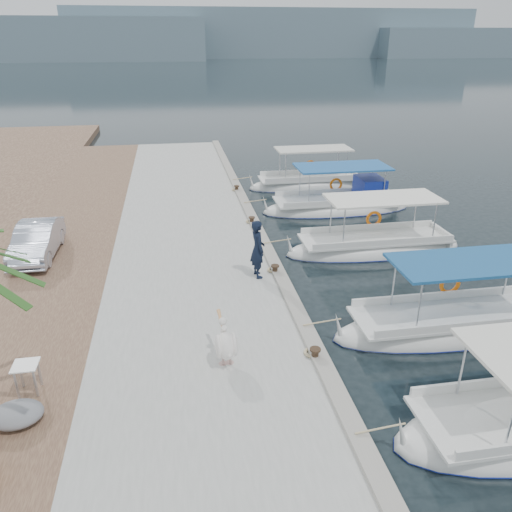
{
  "coord_description": "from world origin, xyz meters",
  "views": [
    {
      "loc": [
        -3.53,
        -13.51,
        7.94
      ],
      "look_at": [
        -1.0,
        1.54,
        1.2
      ],
      "focal_mm": 35.0,
      "sensor_mm": 36.0,
      "label": 1
    }
  ],
  "objects_px": {
    "pelican": "(226,344)",
    "fishing_caique_d": "(338,207)",
    "fishing_caique_b": "(454,327)",
    "fishing_caique_c": "(374,248)",
    "parked_car": "(37,241)",
    "fishing_caique_e": "(309,185)",
    "fisherman": "(258,249)"
  },
  "relations": [
    {
      "from": "fishing_caique_d",
      "to": "fishing_caique_e",
      "type": "height_order",
      "value": "same"
    },
    {
      "from": "fishing_caique_c",
      "to": "pelican",
      "type": "bearing_deg",
      "value": -133.26
    },
    {
      "from": "fishing_caique_d",
      "to": "fishing_caique_e",
      "type": "relative_size",
      "value": 1.07
    },
    {
      "from": "fishing_caique_d",
      "to": "fishing_caique_c",
      "type": "bearing_deg",
      "value": -92.0
    },
    {
      "from": "fishing_caique_b",
      "to": "fishing_caique_d",
      "type": "distance_m",
      "value": 11.24
    },
    {
      "from": "fishing_caique_b",
      "to": "parked_car",
      "type": "relative_size",
      "value": 1.98
    },
    {
      "from": "parked_car",
      "to": "fisherman",
      "type": "bearing_deg",
      "value": -20.45
    },
    {
      "from": "pelican",
      "to": "parked_car",
      "type": "bearing_deg",
      "value": 128.18
    },
    {
      "from": "fishing_caique_d",
      "to": "fisherman",
      "type": "bearing_deg",
      "value": -125.03
    },
    {
      "from": "fishing_caique_b",
      "to": "fishing_caique_e",
      "type": "xyz_separation_m",
      "value": [
        -0.21,
        15.48,
        0.0
      ]
    },
    {
      "from": "fishing_caique_c",
      "to": "parked_car",
      "type": "xyz_separation_m",
      "value": [
        -12.87,
        0.5,
        0.99
      ]
    },
    {
      "from": "fishing_caique_d",
      "to": "fishing_caique_e",
      "type": "bearing_deg",
      "value": 94.68
    },
    {
      "from": "fishing_caique_d",
      "to": "fishing_caique_e",
      "type": "distance_m",
      "value": 4.26
    },
    {
      "from": "fishing_caique_e",
      "to": "parked_car",
      "type": "bearing_deg",
      "value": -144.87
    },
    {
      "from": "fishing_caique_b",
      "to": "fishing_caique_c",
      "type": "height_order",
      "value": "same"
    },
    {
      "from": "fishing_caique_c",
      "to": "fishing_caique_d",
      "type": "relative_size",
      "value": 0.98
    },
    {
      "from": "fishing_caique_b",
      "to": "pelican",
      "type": "xyz_separation_m",
      "value": [
        -6.84,
        -1.18,
        0.94
      ]
    },
    {
      "from": "parked_car",
      "to": "pelican",
      "type": "bearing_deg",
      "value": -51.01
    },
    {
      "from": "pelican",
      "to": "parked_car",
      "type": "relative_size",
      "value": 0.38
    },
    {
      "from": "fishing_caique_b",
      "to": "fisherman",
      "type": "xyz_separation_m",
      "value": [
        -5.24,
        3.56,
        1.37
      ]
    },
    {
      "from": "fisherman",
      "to": "pelican",
      "type": "bearing_deg",
      "value": 153.48
    },
    {
      "from": "fishing_caique_c",
      "to": "fisherman",
      "type": "distance_m",
      "value": 5.93
    },
    {
      "from": "fishing_caique_c",
      "to": "fishing_caique_e",
      "type": "relative_size",
      "value": 1.05
    },
    {
      "from": "pelican",
      "to": "fishing_caique_c",
      "type": "bearing_deg",
      "value": 46.74
    },
    {
      "from": "pelican",
      "to": "parked_car",
      "type": "xyz_separation_m",
      "value": [
        -6.07,
        7.72,
        0.05
      ]
    },
    {
      "from": "fishing_caique_d",
      "to": "fisherman",
      "type": "xyz_separation_m",
      "value": [
        -5.38,
        -7.68,
        1.31
      ]
    },
    {
      "from": "pelican",
      "to": "fishing_caique_d",
      "type": "bearing_deg",
      "value": 60.65
    },
    {
      "from": "fishing_caique_b",
      "to": "fishing_caique_d",
      "type": "height_order",
      "value": "same"
    },
    {
      "from": "pelican",
      "to": "fisherman",
      "type": "relative_size",
      "value": 0.71
    },
    {
      "from": "fishing_caique_e",
      "to": "fisherman",
      "type": "xyz_separation_m",
      "value": [
        -5.04,
        -11.93,
        1.37
      ]
    },
    {
      "from": "fishing_caique_c",
      "to": "fishing_caique_b",
      "type": "bearing_deg",
      "value": -89.63
    },
    {
      "from": "fishing_caique_d",
      "to": "fisherman",
      "type": "distance_m",
      "value": 9.47
    }
  ]
}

